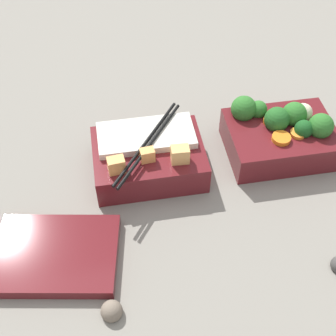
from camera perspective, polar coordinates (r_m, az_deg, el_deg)
name	(u,v)px	position (r m, az deg, el deg)	size (l,w,h in m)	color
ground_plane	(211,162)	(0.79, 5.31, 0.75)	(3.00, 3.00, 0.00)	gray
bento_tray_vegetable	(281,134)	(0.81, 13.57, 4.07)	(0.18, 0.13, 0.09)	maroon
bento_tray_rice	(149,158)	(0.75, -2.37, 1.21)	(0.18, 0.17, 0.08)	maroon
bento_lid	(56,255)	(0.69, -13.46, -10.24)	(0.17, 0.13, 0.02)	maroon
pebble_2	(112,311)	(0.64, -6.89, -16.93)	(0.03, 0.03, 0.03)	#7A6B5B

